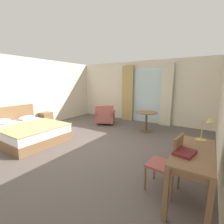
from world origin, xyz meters
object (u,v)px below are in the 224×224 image
(nightstand, at_px, (46,119))
(closed_book, at_px, (185,152))
(desk_lamp, at_px, (208,125))
(round_cafe_table, at_px, (147,117))
(armchair_by_window, at_px, (105,116))
(writing_desk, at_px, (193,157))
(desk_chair, at_px, (169,162))
(bed, at_px, (27,131))

(nightstand, xyz_separation_m, closed_book, (5.31, -1.52, 0.52))
(nightstand, distance_m, closed_book, 5.54)
(desk_lamp, bearing_deg, round_cafe_table, 128.27)
(desk_lamp, bearing_deg, closed_book, -109.92)
(desk_lamp, xyz_separation_m, round_cafe_table, (-1.88, 2.38, -0.54))
(armchair_by_window, bearing_deg, writing_desk, -38.67)
(writing_desk, xyz_separation_m, desk_chair, (-0.33, -0.02, -0.16))
(desk_lamp, distance_m, round_cafe_table, 3.08)
(bed, height_order, closed_book, bed)
(desk_chair, distance_m, armchair_by_window, 4.28)
(desk_lamp, relative_size, round_cafe_table, 0.61)
(writing_desk, distance_m, armchair_by_window, 4.53)
(nightstand, height_order, desk_chair, desk_chair)
(writing_desk, relative_size, closed_book, 3.99)
(writing_desk, height_order, desk_lamp, desk_lamp)
(writing_desk, xyz_separation_m, armchair_by_window, (-3.53, 2.82, -0.34))
(desk_lamp, height_order, closed_book, desk_lamp)
(writing_desk, xyz_separation_m, round_cafe_table, (-1.75, 2.82, -0.15))
(nightstand, bearing_deg, writing_desk, -13.90)
(writing_desk, height_order, round_cafe_table, writing_desk)
(bed, distance_m, desk_chair, 4.19)
(desk_chair, bearing_deg, nightstand, 165.04)
(closed_book, bearing_deg, bed, -171.35)
(closed_book, relative_size, round_cafe_table, 0.42)
(desk_lamp, height_order, armchair_by_window, desk_lamp)
(desk_chair, distance_m, desk_lamp, 0.86)
(nightstand, distance_m, desk_lamp, 5.66)
(nightstand, bearing_deg, closed_book, -16.01)
(writing_desk, distance_m, round_cafe_table, 3.32)
(armchair_by_window, bearing_deg, closed_book, -41.25)
(nightstand, bearing_deg, desk_chair, -14.96)
(nightstand, distance_m, round_cafe_table, 3.95)
(closed_book, bearing_deg, round_cafe_table, 130.52)
(writing_desk, bearing_deg, nightstand, 166.10)
(bed, distance_m, closed_book, 4.46)
(bed, distance_m, desk_lamp, 4.73)
(bed, distance_m, writing_desk, 4.53)
(desk_lamp, relative_size, armchair_by_window, 0.47)
(writing_desk, height_order, armchair_by_window, armchair_by_window)
(bed, bearing_deg, writing_desk, -0.72)
(bed, height_order, nightstand, bed)
(desk_chair, bearing_deg, writing_desk, 3.16)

